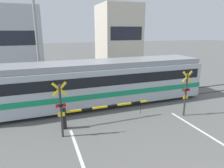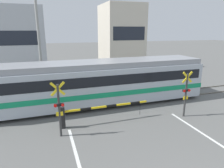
{
  "view_description": "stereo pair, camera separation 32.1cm",
  "coord_description": "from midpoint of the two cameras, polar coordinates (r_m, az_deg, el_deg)",
  "views": [
    {
      "loc": [
        -4.37,
        -2.28,
        5.03
      ],
      "look_at": [
        0.0,
        9.53,
        1.6
      ],
      "focal_mm": 32.0,
      "sensor_mm": 36.0,
      "label": 1
    },
    {
      "loc": [
        -4.06,
        -2.39,
        5.03
      ],
      "look_at": [
        0.0,
        9.53,
        1.6
      ],
      "focal_mm": 32.0,
      "sensor_mm": 36.0,
      "label": 2
    }
  ],
  "objects": [
    {
      "name": "crossing_signal_right",
      "position": [
        12.46,
        21.06,
        -2.23
      ],
      "size": [
        0.68,
        0.15,
        2.75
      ],
      "color": "#333333",
      "rests_on": "ground_plane"
    },
    {
      "name": "building_left_of_street",
      "position": [
        26.65,
        -25.79,
        11.13
      ],
      "size": [
        6.94,
        5.7,
        7.61
      ],
      "color": "#B2B7BC",
      "rests_on": "ground_plane"
    },
    {
      "name": "commuter_train",
      "position": [
        13.72,
        -2.49,
        0.79
      ],
      "size": [
        14.56,
        2.93,
        3.0
      ],
      "color": "#ADB7C1",
      "rests_on": "ground_plane"
    },
    {
      "name": "rail_track_near",
      "position": [
        13.69,
        0.44,
        -6.13
      ],
      "size": [
        50.0,
        0.1,
        0.08
      ],
      "color": "#5B564C",
      "rests_on": "ground_plane"
    },
    {
      "name": "building_right_of_street",
      "position": [
        28.47,
        2.91,
        13.48
      ],
      "size": [
        5.09,
        5.7,
        8.33
      ],
      "color": "beige",
      "rests_on": "ground_plane"
    },
    {
      "name": "crossing_barrier_near",
      "position": [
        10.96,
        -5.71,
        -7.72
      ],
      "size": [
        4.95,
        0.2,
        1.18
      ],
      "color": "black",
      "rests_on": "ground_plane"
    },
    {
      "name": "crossing_barrier_far",
      "position": [
        17.28,
        2.85,
        0.94
      ],
      "size": [
        4.95,
        0.2,
        1.18
      ],
      "color": "black",
      "rests_on": "ground_plane"
    },
    {
      "name": "utility_pole_streetside",
      "position": [
        18.1,
        -19.51,
        10.19
      ],
      "size": [
        0.22,
        0.22,
        7.41
      ],
      "color": "gray",
      "rests_on": "ground_plane"
    },
    {
      "name": "rail_track_far",
      "position": [
        14.97,
        -1.38,
        -4.24
      ],
      "size": [
        50.0,
        0.1,
        0.08
      ],
      "color": "#5B564C",
      "rests_on": "ground_plane"
    },
    {
      "name": "pedestrian",
      "position": [
        19.59,
        -6.12,
        3.16
      ],
      "size": [
        0.38,
        0.22,
        1.67
      ],
      "color": "brown",
      "rests_on": "ground_plane"
    },
    {
      "name": "crossing_signal_left",
      "position": [
        9.72,
        -13.96,
        -6.46
      ],
      "size": [
        0.68,
        0.15,
        2.75
      ],
      "color": "#333333",
      "rests_on": "ground_plane"
    }
  ]
}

